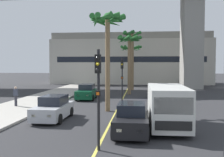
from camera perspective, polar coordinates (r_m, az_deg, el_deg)
name	(u,v)px	position (r m, az deg, el deg)	size (l,w,h in m)	color
sidewalk_left	(9,111)	(21.77, -20.99, -6.49)	(4.80, 80.00, 0.15)	#ADA89E
lane_stripe_center	(122,100)	(27.42, 2.17, -4.53)	(0.14, 56.00, 0.01)	#DBCC4C
pier_building_backdrop	(131,59)	(51.88, 3.99, 4.13)	(29.54, 8.04, 9.44)	beige
car_queue_front	(158,92)	(28.11, 9.71, -2.92)	(1.92, 4.14, 1.56)	navy
car_queue_second	(53,109)	(17.93, -12.34, -6.27)	(1.88, 4.12, 1.56)	#B7BABF
car_queue_third	(163,99)	(22.63, 10.81, -4.34)	(1.92, 4.14, 1.56)	#4C5156
car_queue_fourth	(87,92)	(27.95, -5.39, -2.92)	(1.89, 4.13, 1.56)	#0C4728
car_queue_fifth	(132,119)	(14.16, 4.17, -8.67)	(1.87, 4.12, 1.56)	black
delivery_van	(167,106)	(15.39, 11.70, -5.65)	(2.19, 5.26, 2.36)	silver
traffic_light_median_near	(98,86)	(10.99, -2.94, -1.52)	(0.24, 0.37, 4.20)	black
traffic_light_median_far	(122,74)	(24.12, 2.17, 0.91)	(0.24, 0.37, 4.20)	black
palm_tree_near_median	(131,53)	(43.68, 4.02, 5.44)	(3.53, 3.56, 6.78)	brown
palm_tree_mid_median	(130,47)	(32.43, 3.78, 6.79)	(3.05, 3.08, 7.16)	brown
palm_tree_far_median	(107,30)	(20.61, -0.98, 10.30)	(2.85, 2.89, 7.50)	brown
palm_tree_farthest_median	(132,46)	(37.97, 4.29, 6.88)	(2.73, 2.84, 8.39)	brown
pedestrian_mid_block	(16,96)	(23.62, -19.77, -3.49)	(0.34, 0.22, 1.62)	#2D2D38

